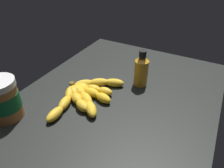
# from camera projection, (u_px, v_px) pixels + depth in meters

# --- Properties ---
(ground_plane) EXTENTS (0.90, 0.71, 0.03)m
(ground_plane) POSITION_uv_depth(u_px,v_px,m) (118.00, 99.00, 0.80)
(ground_plane) COLOR black
(banana_bunch) EXTENTS (0.33, 0.19, 0.04)m
(banana_bunch) POSITION_uv_depth(u_px,v_px,m) (85.00, 94.00, 0.77)
(banana_bunch) COLOR gold
(banana_bunch) RESTS_ON ground_plane
(peanut_butter_jar) EXTENTS (0.10, 0.10, 0.14)m
(peanut_butter_jar) POSITION_uv_depth(u_px,v_px,m) (4.00, 100.00, 0.66)
(peanut_butter_jar) COLOR #9E602D
(peanut_butter_jar) RESTS_ON ground_plane
(honey_bottle) EXTENTS (0.06, 0.06, 0.15)m
(honey_bottle) POSITION_uv_depth(u_px,v_px,m) (141.00, 70.00, 0.82)
(honey_bottle) COLOR orange
(honey_bottle) RESTS_ON ground_plane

